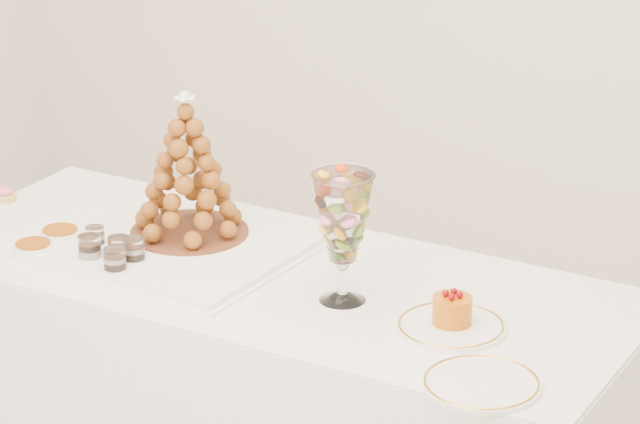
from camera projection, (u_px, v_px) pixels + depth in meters
The scene contains 15 objects.
buffet_table at pixel (273, 398), 3.76m from camera, with size 1.80×0.74×0.68m.
lace_tray at pixel (162, 244), 3.77m from camera, with size 0.66×0.49×0.02m, color white.
macaron_vase at pixel (343, 219), 3.42m from camera, with size 0.14×0.14×0.31m.
cake_plate at pixel (451, 327), 3.35m from camera, with size 0.24×0.24×0.01m, color white.
spare_plate at pixel (481, 384), 3.11m from camera, with size 0.25×0.25×0.01m, color white.
pink_tart at pixel (4, 195), 4.08m from camera, with size 0.06×0.06×0.04m.
verrine_a at pixel (95, 239), 3.75m from camera, with size 0.05×0.05×0.06m, color white.
verrine_b at pixel (119, 251), 3.67m from camera, with size 0.05×0.05×0.07m, color white.
verrine_c at pixel (134, 253), 3.66m from camera, with size 0.05×0.05×0.07m, color white.
verrine_d at pixel (90, 250), 3.67m from camera, with size 0.06×0.06×0.08m, color white.
verrine_e at pixel (115, 263), 3.60m from camera, with size 0.05×0.05×0.07m, color white.
ramekin_back at pixel (60, 236), 3.81m from camera, with size 0.10×0.10×0.03m, color white.
ramekin_front at pixel (33, 250), 3.73m from camera, with size 0.10×0.10×0.03m, color white.
croquembouche at pixel (187, 165), 3.75m from camera, with size 0.31×0.31×0.37m.
mousse_cake at pixel (452, 310), 3.35m from camera, with size 0.09×0.09×0.08m.
Camera 1 is at (1.64, -2.47, 2.17)m, focal length 85.00 mm.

